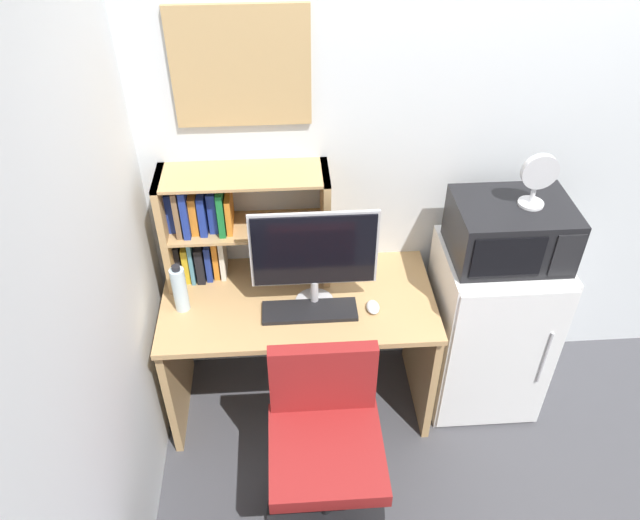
# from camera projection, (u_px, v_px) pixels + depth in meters

# --- Properties ---
(wall_back) EXTENTS (6.40, 0.04, 2.60)m
(wall_back) POSITION_uv_depth(u_px,v_px,m) (575.00, 146.00, 2.87)
(wall_back) COLOR silver
(wall_back) RESTS_ON ground_plane
(wall_left) EXTENTS (0.04, 4.40, 2.60)m
(wall_left) POSITION_uv_depth(u_px,v_px,m) (24.00, 493.00, 1.50)
(wall_left) COLOR silver
(wall_left) RESTS_ON ground_plane
(desk) EXTENTS (1.28, 0.64, 0.74)m
(desk) POSITION_uv_depth(u_px,v_px,m) (299.00, 332.00, 3.03)
(desk) COLOR tan
(desk) RESTS_ON ground_plane
(hutch_bookshelf) EXTENTS (0.76, 0.25, 0.57)m
(hutch_bookshelf) POSITION_uv_depth(u_px,v_px,m) (222.00, 223.00, 2.84)
(hutch_bookshelf) COLOR tan
(hutch_bookshelf) RESTS_ON desk
(monitor) EXTENTS (0.56, 0.18, 0.50)m
(monitor) POSITION_uv_depth(u_px,v_px,m) (314.00, 254.00, 2.68)
(monitor) COLOR #B7B7BC
(monitor) RESTS_ON desk
(keyboard) EXTENTS (0.43, 0.14, 0.02)m
(keyboard) POSITION_uv_depth(u_px,v_px,m) (310.00, 311.00, 2.81)
(keyboard) COLOR black
(keyboard) RESTS_ON desk
(computer_mouse) EXTENTS (0.06, 0.09, 0.03)m
(computer_mouse) POSITION_uv_depth(u_px,v_px,m) (373.00, 307.00, 2.82)
(computer_mouse) COLOR silver
(computer_mouse) RESTS_ON desk
(water_bottle) EXTENTS (0.07, 0.07, 0.25)m
(water_bottle) POSITION_uv_depth(u_px,v_px,m) (180.00, 289.00, 2.76)
(water_bottle) COLOR silver
(water_bottle) RESTS_ON desk
(mini_fridge) EXTENTS (0.55, 0.52, 0.94)m
(mini_fridge) POSITION_uv_depth(u_px,v_px,m) (487.00, 328.00, 3.11)
(mini_fridge) COLOR white
(mini_fridge) RESTS_ON ground_plane
(microwave) EXTENTS (0.51, 0.39, 0.27)m
(microwave) POSITION_uv_depth(u_px,v_px,m) (510.00, 231.00, 2.74)
(microwave) COLOR black
(microwave) RESTS_ON mini_fridge
(desk_fan) EXTENTS (0.16, 0.11, 0.25)m
(desk_fan) POSITION_uv_depth(u_px,v_px,m) (538.00, 178.00, 2.57)
(desk_fan) COLOR silver
(desk_fan) RESTS_ON microwave
(desk_chair) EXTENTS (0.54, 0.54, 0.88)m
(desk_chair) POSITION_uv_depth(u_px,v_px,m) (325.00, 455.00, 2.62)
(desk_chair) COLOR black
(desk_chair) RESTS_ON ground_plane
(wall_corkboard) EXTENTS (0.57, 0.02, 0.50)m
(wall_corkboard) POSITION_uv_depth(u_px,v_px,m) (241.00, 68.00, 2.50)
(wall_corkboard) COLOR tan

